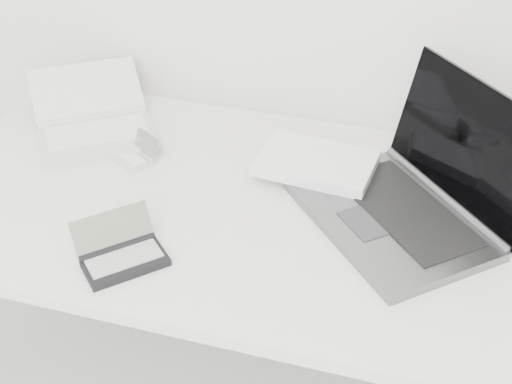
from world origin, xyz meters
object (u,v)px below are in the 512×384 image
(laptop_large, at_px, (389,188))
(netbook_open_white, at_px, (95,124))
(palmtop_charcoal, at_px, (122,254))
(desk, at_px, (274,223))

(laptop_large, height_order, netbook_open_white, laptop_large)
(palmtop_charcoal, bearing_deg, desk, 1.97)
(desk, height_order, palmtop_charcoal, palmtop_charcoal)
(desk, distance_m, netbook_open_white, 0.56)
(desk, xyz_separation_m, palmtop_charcoal, (-0.24, -0.26, 0.06))
(laptop_large, bearing_deg, netbook_open_white, -140.05)
(netbook_open_white, distance_m, palmtop_charcoal, 0.52)
(laptop_large, bearing_deg, desk, -115.47)
(desk, height_order, laptop_large, laptop_large)
(palmtop_charcoal, bearing_deg, laptop_large, -10.37)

